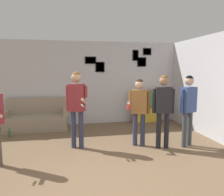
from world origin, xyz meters
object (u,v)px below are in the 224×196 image
at_px(bookshelf, 147,106).
at_px(person_player_foreground_center, 77,101).
at_px(person_watcher_holding_cup, 139,106).
at_px(bottle_on_floor, 10,134).
at_px(couch, 37,119).
at_px(person_spectator_far_right, 188,103).
at_px(person_spectator_near_bookshelf, 163,104).

distance_m(bookshelf, person_player_foreground_center, 3.20).
distance_m(person_watcher_holding_cup, bottle_on_floor, 3.54).
bearing_deg(couch, person_player_foreground_center, -58.08).
height_order(couch, bottle_on_floor, couch).
bearing_deg(person_spectator_far_right, bookshelf, 92.85).
distance_m(couch, person_watcher_holding_cup, 3.32).
xyz_separation_m(person_player_foreground_center, person_watcher_holding_cup, (1.44, -0.12, -0.13)).
relative_size(bookshelf, person_watcher_holding_cup, 0.69).
xyz_separation_m(bookshelf, person_spectator_near_bookshelf, (-0.49, -2.42, 0.48)).
distance_m(couch, person_spectator_far_right, 4.36).
height_order(couch, bookshelf, bookshelf).
distance_m(person_spectator_far_right, bottle_on_floor, 4.65).
xyz_separation_m(bookshelf, person_watcher_holding_cup, (-0.97, -2.16, 0.42)).
relative_size(person_spectator_near_bookshelf, bottle_on_floor, 6.98).
xyz_separation_m(couch, person_player_foreground_center, (1.15, -1.85, 0.79)).
bearing_deg(couch, bookshelf, 3.09).
bearing_deg(bookshelf, person_watcher_holding_cup, -114.31).
distance_m(person_player_foreground_center, bottle_on_floor, 2.32).
bearing_deg(bookshelf, person_player_foreground_center, -139.80).
relative_size(person_watcher_holding_cup, person_spectator_near_bookshelf, 0.94).
bearing_deg(couch, person_spectator_far_right, -31.17).
relative_size(person_spectator_near_bookshelf, person_spectator_far_right, 1.01).
xyz_separation_m(couch, bottle_on_floor, (-0.61, -0.70, -0.21)).
bearing_deg(bookshelf, person_spectator_far_right, -87.15).
distance_m(person_spectator_near_bookshelf, bottle_on_floor, 4.09).
relative_size(person_spectator_far_right, bottle_on_floor, 6.94).
height_order(bookshelf, person_spectator_near_bookshelf, person_spectator_near_bookshelf).
bearing_deg(bookshelf, bottle_on_floor, -167.91).
bearing_deg(person_spectator_near_bookshelf, couch, 144.09).
xyz_separation_m(person_watcher_holding_cup, person_spectator_far_right, (1.09, -0.26, 0.06)).
bearing_deg(person_player_foreground_center, person_spectator_near_bookshelf, -11.13).
bearing_deg(person_spectator_near_bookshelf, bottle_on_floor, 157.49).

